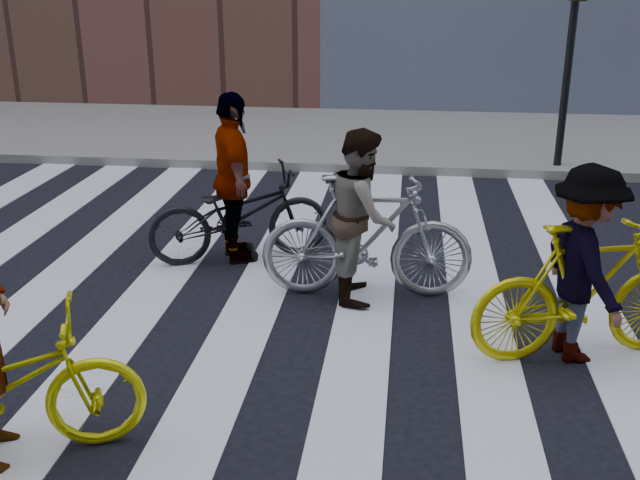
% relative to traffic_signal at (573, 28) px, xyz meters
% --- Properties ---
extents(ground, '(100.00, 100.00, 0.00)m').
position_rel_traffic_signal_xyz_m(ground, '(-4.40, -5.32, -2.28)').
color(ground, black).
rests_on(ground, ground).
extents(sidewalk_far, '(100.00, 5.00, 0.15)m').
position_rel_traffic_signal_xyz_m(sidewalk_far, '(-4.40, 2.18, -2.20)').
color(sidewalk_far, gray).
rests_on(sidewalk_far, ground).
extents(zebra_crosswalk, '(8.25, 10.00, 0.01)m').
position_rel_traffic_signal_xyz_m(zebra_crosswalk, '(-4.40, -5.32, -2.27)').
color(zebra_crosswalk, white).
rests_on(zebra_crosswalk, ground).
extents(traffic_signal, '(0.22, 0.42, 3.33)m').
position_rel_traffic_signal_xyz_m(traffic_signal, '(0.00, 0.00, 0.00)').
color(traffic_signal, black).
rests_on(traffic_signal, ground).
extents(bike_silver_mid, '(2.14, 0.72, 1.26)m').
position_rel_traffic_signal_xyz_m(bike_silver_mid, '(-2.76, -5.04, -1.65)').
color(bike_silver_mid, '#95999E').
rests_on(bike_silver_mid, ground).
extents(bike_yellow_right, '(2.09, 1.10, 1.21)m').
position_rel_traffic_signal_xyz_m(bike_yellow_right, '(-0.86, -6.08, -1.68)').
color(bike_yellow_right, '#CFC20B').
rests_on(bike_yellow_right, ground).
extents(bike_dark_rear, '(2.16, 1.44, 1.07)m').
position_rel_traffic_signal_xyz_m(bike_dark_rear, '(-4.24, -4.21, -1.74)').
color(bike_dark_rear, black).
rests_on(bike_dark_rear, ground).
extents(rider_mid, '(0.70, 0.87, 1.72)m').
position_rel_traffic_signal_xyz_m(rider_mid, '(-2.81, -5.04, -1.42)').
color(rider_mid, slate).
rests_on(rider_mid, ground).
extents(rider_right, '(0.90, 1.22, 1.69)m').
position_rel_traffic_signal_xyz_m(rider_right, '(-0.91, -6.08, -1.44)').
color(rider_right, slate).
rests_on(rider_right, ground).
extents(rider_rear, '(0.86, 1.21, 1.91)m').
position_rel_traffic_signal_xyz_m(rider_rear, '(-4.29, -4.21, -1.33)').
color(rider_rear, slate).
rests_on(rider_rear, ground).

